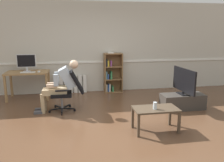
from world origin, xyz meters
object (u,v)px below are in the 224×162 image
(computer_mouse, at_px, (39,72))
(bookshelf, at_px, (112,74))
(computer_desk, at_px, (28,76))
(drinking_glass, at_px, (155,106))
(person_seated, at_px, (60,84))
(coffee_table, at_px, (156,111))
(keyboard, at_px, (28,72))
(radiator, at_px, (71,84))
(imac_monitor, at_px, (26,62))
(office_chair, at_px, (68,89))
(tv_screen, at_px, (184,81))
(tv_stand, at_px, (182,101))

(computer_mouse, xyz_separation_m, bookshelf, (2.07, 0.41, -0.20))
(computer_desk, bearing_deg, drinking_glass, -44.64)
(person_seated, xyz_separation_m, coffee_table, (1.79, -1.40, -0.26))
(keyboard, height_order, radiator, keyboard)
(imac_monitor, distance_m, office_chair, 1.78)
(tv_screen, bearing_deg, tv_stand, 90.00)
(bookshelf, xyz_separation_m, drinking_glass, (0.29, -2.94, -0.06))
(bookshelf, height_order, tv_stand, bookshelf)
(bookshelf, xyz_separation_m, tv_screen, (1.42, -1.82, 0.12))
(keyboard, bearing_deg, computer_desk, 106.56)
(keyboard, distance_m, tv_stand, 4.06)
(radiator, height_order, drinking_glass, drinking_glass)
(office_chair, relative_size, tv_stand, 0.93)
(person_seated, xyz_separation_m, drinking_glass, (1.75, -1.46, -0.13))
(person_seated, distance_m, tv_screen, 2.90)
(computer_mouse, height_order, radiator, computer_mouse)
(radiator, distance_m, coffee_table, 3.38)
(person_seated, bearing_deg, tv_stand, 83.29)
(office_chair, distance_m, tv_stand, 2.74)
(bookshelf, bearing_deg, computer_mouse, -168.79)
(imac_monitor, relative_size, office_chair, 0.53)
(computer_desk, bearing_deg, bookshelf, 6.93)
(person_seated, bearing_deg, coffee_table, 51.90)
(person_seated, distance_m, tv_stand, 2.94)
(computer_desk, xyz_separation_m, office_chair, (1.11, -1.20, -0.12))
(tv_stand, distance_m, tv_screen, 0.51)
(drinking_glass, bearing_deg, bookshelf, 95.62)
(keyboard, relative_size, bookshelf, 0.31)
(tv_stand, bearing_deg, coffee_table, -135.71)
(drinking_glass, bearing_deg, radiator, 116.80)
(computer_desk, xyz_separation_m, tv_screen, (3.81, -1.53, 0.05))
(tv_stand, xyz_separation_m, tv_screen, (0.00, 0.00, 0.51))
(person_seated, height_order, tv_stand, person_seated)
(computer_desk, relative_size, tv_stand, 1.09)
(imac_monitor, bearing_deg, tv_stand, -22.80)
(tv_screen, bearing_deg, keyboard, 66.91)
(computer_desk, bearing_deg, radiator, 18.75)
(radiator, height_order, tv_screen, tv_screen)
(computer_desk, height_order, coffee_table, computer_desk)
(computer_desk, distance_m, drinking_glass, 3.78)
(tv_stand, bearing_deg, office_chair, 172.87)
(imac_monitor, xyz_separation_m, tv_stand, (3.83, -1.61, -0.84))
(bookshelf, xyz_separation_m, person_seated, (-1.46, -1.49, 0.07))
(computer_desk, distance_m, tv_screen, 4.11)
(tv_screen, bearing_deg, drinking_glass, 131.91)
(computer_desk, xyz_separation_m, coffee_table, (2.72, -2.60, -0.26))
(coffee_table, bearing_deg, computer_mouse, 134.09)
(imac_monitor, height_order, computer_mouse, imac_monitor)
(radiator, bearing_deg, coffee_table, -62.23)
(bookshelf, relative_size, tv_screen, 1.28)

